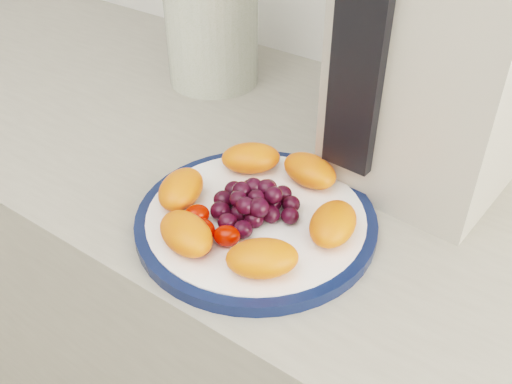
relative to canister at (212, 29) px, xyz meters
The scene contains 8 objects.
counter 0.59m from the canister, 33.20° to the right, with size 3.50×0.60×0.90m, color gray.
cabinet_face 0.62m from the canister, 33.20° to the right, with size 3.48×0.58×0.84m, color brown.
plate_rim 0.41m from the canister, 43.88° to the right, with size 0.28×0.28×0.01m, color #0C173B.
plate_face 0.41m from the canister, 43.88° to the right, with size 0.26×0.26×0.02m, color white.
canister is the anchor object (origin of this frame).
appliance_body 0.41m from the canister, ahead, with size 0.20×0.28×0.35m, color #AEA898.
appliance_panel 0.39m from the canister, 25.71° to the right, with size 0.06×0.02×0.26m, color black.
fruit_plate 0.40m from the canister, 44.73° to the right, with size 0.25×0.25×0.04m.
Camera 1 is at (0.39, 0.63, 1.34)m, focal length 40.00 mm.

